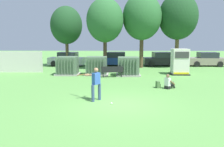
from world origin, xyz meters
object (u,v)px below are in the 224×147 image
(parked_car_left_of_center, at_px, (115,59))
(transformer_west, at_px, (68,66))
(transformer_mid_east, at_px, (128,67))
(parked_car_rightmost, at_px, (206,60))
(sports_ball, at_px, (112,103))
(seated_spectator, at_px, (169,83))
(parked_car_right_of_center, at_px, (161,59))
(park_bench, at_px, (112,71))
(transformer_mid_west, at_px, (97,66))
(batter, at_px, (95,82))
(backpack, at_px, (158,85))
(parked_car_leftmost, at_px, (67,59))
(generator_enclosure, at_px, (180,62))

(parked_car_left_of_center, bearing_deg, transformer_west, -120.78)
(transformer_mid_east, relative_size, parked_car_rightmost, 0.49)
(parked_car_left_of_center, bearing_deg, transformer_mid_east, -80.84)
(sports_ball, height_order, parked_car_rightmost, parked_car_rightmost)
(parked_car_left_of_center, distance_m, parked_car_rightmost, 10.67)
(seated_spectator, height_order, parked_car_left_of_center, parked_car_left_of_center)
(parked_car_right_of_center, bearing_deg, park_bench, -124.77)
(sports_ball, bearing_deg, parked_car_rightmost, 55.91)
(transformer_mid_west, distance_m, seated_spectator, 7.58)
(batter, height_order, parked_car_right_of_center, batter)
(backpack, bearing_deg, park_bench, 127.03)
(seated_spectator, relative_size, backpack, 2.19)
(parked_car_left_of_center, bearing_deg, park_bench, -91.34)
(batter, xyz_separation_m, parked_car_leftmost, (-4.71, 15.15, -0.22))
(seated_spectator, distance_m, parked_car_right_of_center, 12.52)
(generator_enclosure, bearing_deg, parked_car_leftmost, 151.15)
(park_bench, distance_m, batter, 7.30)
(transformer_mid_east, distance_m, batter, 8.44)
(parked_car_right_of_center, bearing_deg, generator_enclosure, -86.32)
(parked_car_leftmost, bearing_deg, transformer_mid_west, -58.72)
(backpack, bearing_deg, parked_car_right_of_center, 78.29)
(generator_enclosure, xyz_separation_m, parked_car_rightmost, (4.85, 6.38, -0.38))
(generator_enclosure, relative_size, parked_car_leftmost, 0.52)
(seated_spectator, distance_m, parked_car_leftmost, 15.28)
(park_bench, bearing_deg, transformer_mid_east, 33.61)
(batter, height_order, backpack, batter)
(transformer_mid_west, relative_size, generator_enclosure, 0.91)
(park_bench, bearing_deg, transformer_mid_west, 138.97)
(parked_car_leftmost, bearing_deg, parked_car_left_of_center, 3.30)
(generator_enclosure, relative_size, parked_car_rightmost, 0.54)
(seated_spectator, bearing_deg, parked_car_leftmost, 126.95)
(generator_enclosure, height_order, parked_car_rightmost, generator_enclosure)
(parked_car_leftmost, bearing_deg, parked_car_right_of_center, 0.84)
(transformer_mid_west, distance_m, backpack, 6.99)
(parked_car_leftmost, bearing_deg, parked_car_rightmost, 0.21)
(transformer_mid_east, xyz_separation_m, sports_ball, (-1.27, -8.85, -0.74))
(transformer_mid_west, relative_size, parked_car_leftmost, 0.48)
(parked_car_rightmost, bearing_deg, park_bench, -143.78)
(generator_enclosure, bearing_deg, seated_spectator, -111.25)
(batter, relative_size, parked_car_left_of_center, 0.41)
(transformer_mid_west, bearing_deg, park_bench, -41.03)
(sports_ball, bearing_deg, parked_car_leftmost, 109.38)
(transformer_mid_east, height_order, parked_car_left_of_center, same)
(park_bench, distance_m, sports_ball, 7.95)
(parked_car_leftmost, bearing_deg, transformer_mid_east, -45.60)
(seated_spectator, bearing_deg, generator_enclosure, 68.75)
(sports_ball, relative_size, parked_car_leftmost, 0.02)
(seated_spectator, bearing_deg, backpack, 159.67)
(transformer_mid_west, height_order, backpack, transformer_mid_west)
(park_bench, distance_m, parked_car_rightmost, 13.46)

